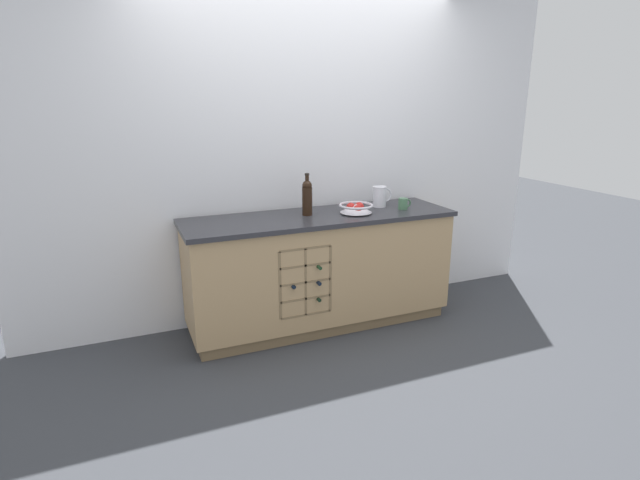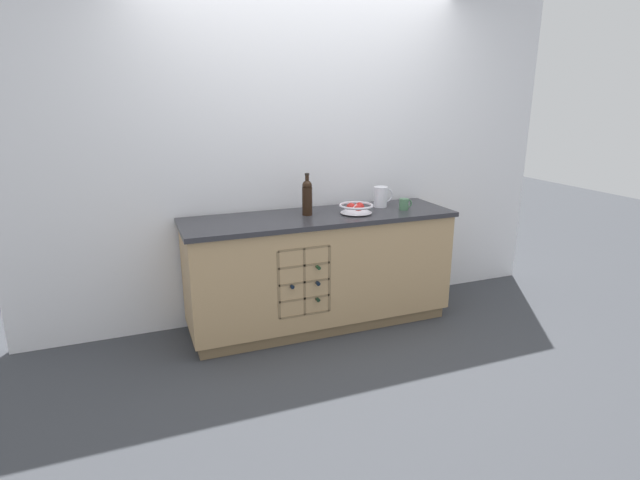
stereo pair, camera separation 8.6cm
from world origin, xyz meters
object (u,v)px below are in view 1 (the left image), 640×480
Objects in this scene: white_pitcher at (380,196)px; ceramic_mug at (403,204)px; standing_wine_bottle at (307,197)px; fruit_bowl at (356,208)px.

ceramic_mug is at bearing -51.96° from white_pitcher.
standing_wine_bottle is (-0.64, -0.05, 0.05)m from white_pitcher.
ceramic_mug is (0.12, -0.16, -0.04)m from white_pitcher.
ceramic_mug is at bearing -7.62° from standing_wine_bottle.
standing_wine_bottle is at bearing -175.18° from white_pitcher.
white_pitcher reaches higher than fruit_bowl.
standing_wine_bottle reaches higher than white_pitcher.
white_pitcher is (0.29, 0.15, 0.04)m from fruit_bowl.
ceramic_mug is (0.41, -0.01, -0.00)m from fruit_bowl.
white_pitcher reaches higher than ceramic_mug.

